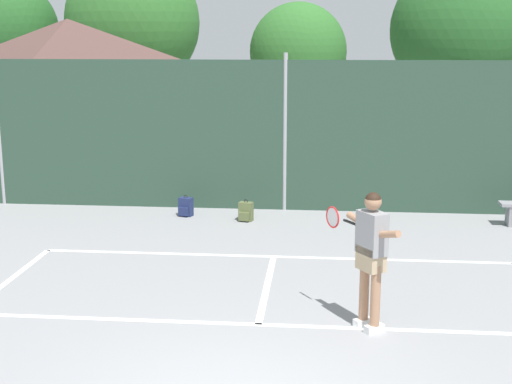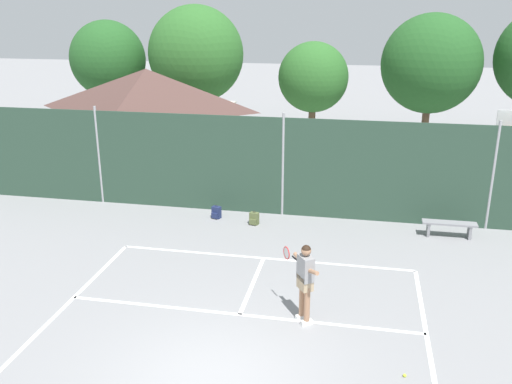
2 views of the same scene
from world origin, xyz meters
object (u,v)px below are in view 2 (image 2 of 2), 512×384
Objects in this scene: tennis_ball at (405,375)px; courtside_bench at (449,226)px; backpack_olive at (254,219)px; basketball_hoop at (507,148)px; tennis_player at (305,277)px; backpack_navy at (216,213)px.

tennis_ball is 7.36m from courtside_bench.
courtside_bench reaches higher than backpack_olive.
basketball_hoop is 7.67× the size of backpack_olive.
tennis_player is at bearing -125.92° from basketball_hoop.
tennis_player reaches higher than tennis_ball.
backpack_navy is at bearing -167.25° from basketball_hoop.
tennis_player is at bearing -67.87° from backpack_olive.
basketball_hoop is 10.31m from tennis_ball.
tennis_player is 4.01× the size of backpack_olive.
tennis_ball is at bearing -52.34° from backpack_navy.
tennis_ball is at bearing -58.41° from backpack_olive.
courtside_bench is (6.00, 0.14, 0.17)m from backpack_olive.
basketball_hoop is at bearing 16.87° from backpack_olive.
tennis_ball is 0.14× the size of backpack_navy.
backpack_navy is (-3.54, 5.74, -0.92)m from tennis_player.
basketball_hoop is 9.73m from tennis_player.
tennis_player is 5.94m from backpack_olive.
basketball_hoop is 7.67× the size of backpack_navy.
tennis_player is 1.16× the size of courtside_bench.
basketball_hoop is 53.79× the size of tennis_ball.
backpack_navy is (-9.21, -2.08, -2.12)m from basketball_hoop.
backpack_olive is at bearing -12.84° from backpack_navy.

